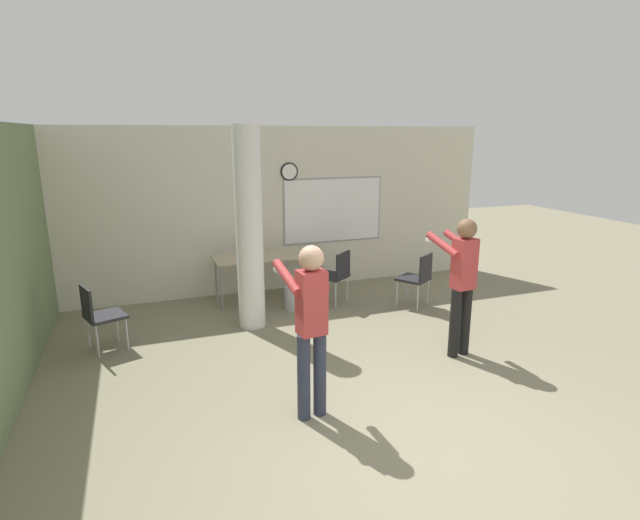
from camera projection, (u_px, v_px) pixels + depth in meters
The scene contains 12 objects.
ground_plane at pixel (428, 454), 4.30m from camera, with size 24.00×24.00×0.00m, color gray.
wall_left_accent at pixel (3, 264), 5.05m from camera, with size 0.12×7.00×2.80m.
wall_back at pixel (273, 210), 8.56m from camera, with size 8.00×0.15×2.80m.
support_pillar at pixel (249, 230), 6.82m from camera, with size 0.37×0.37×2.80m.
folding_table at pixel (268, 258), 8.11m from camera, with size 1.76×0.67×0.76m.
bottle_on_table at pixel (249, 251), 7.97m from camera, with size 0.08×0.08×0.25m.
waste_bin at pixel (293, 298), 7.78m from camera, with size 0.26×0.26×0.37m.
chair_mid_room at pixel (418, 276), 7.82m from camera, with size 0.61×0.61×0.87m.
chair_by_left_wall at pixel (99, 313), 6.21m from camera, with size 0.57×0.57×0.87m.
chair_table_right at pixel (336, 273), 7.96m from camera, with size 0.62×0.62×0.87m.
person_playing_front at pixel (310, 318), 4.65m from camera, with size 0.42×0.65×1.71m.
person_playing_side at pixel (462, 276), 6.00m from camera, with size 0.43×0.65×1.71m.
Camera 1 is at (-2.17, -3.19, 2.68)m, focal length 28.00 mm.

